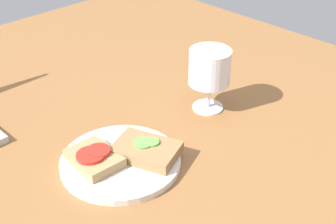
% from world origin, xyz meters
% --- Properties ---
extents(wooden_table, '(1.40, 1.40, 0.03)m').
position_xyz_m(wooden_table, '(0.00, 0.00, 0.01)').
color(wooden_table, brown).
rests_on(wooden_table, ground).
extents(plate, '(0.21, 0.21, 0.01)m').
position_xyz_m(plate, '(-0.04, -0.05, 0.04)').
color(plate, silver).
rests_on(plate, wooden_table).
extents(sandwich_with_tomato, '(0.07, 0.10, 0.03)m').
position_xyz_m(sandwich_with_tomato, '(-0.08, -0.03, 0.05)').
color(sandwich_with_tomato, '#A88456').
rests_on(sandwich_with_tomato, plate).
extents(sandwich_with_cucumber, '(0.11, 0.13, 0.02)m').
position_xyz_m(sandwich_with_cucumber, '(-0.00, -0.08, 0.05)').
color(sandwich_with_cucumber, '#937047').
rests_on(sandwich_with_cucumber, plate).
extents(wine_glass, '(0.09, 0.09, 0.13)m').
position_xyz_m(wine_glass, '(0.21, -0.04, 0.12)').
color(wine_glass, white).
rests_on(wine_glass, wooden_table).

